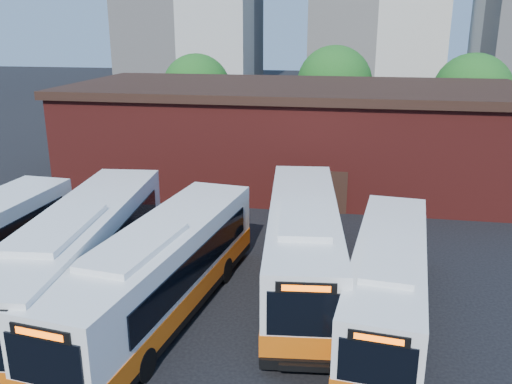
% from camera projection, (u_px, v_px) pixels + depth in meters
% --- Properties ---
extents(ground, '(220.00, 220.00, 0.00)m').
position_uv_depth(ground, '(226.00, 350.00, 17.49)').
color(ground, black).
extents(bus_west, '(3.95, 13.63, 3.67)m').
position_uv_depth(bus_west, '(80.00, 260.00, 20.16)').
color(bus_west, white).
rests_on(bus_west, ground).
extents(bus_midwest, '(4.24, 12.90, 3.46)m').
position_uv_depth(bus_midwest, '(160.00, 277.00, 19.04)').
color(bus_midwest, white).
rests_on(bus_midwest, ground).
extents(bus_mideast, '(3.92, 13.06, 3.51)m').
position_uv_depth(bus_mideast, '(303.00, 247.00, 21.55)').
color(bus_mideast, white).
rests_on(bus_mideast, ground).
extents(bus_east, '(3.55, 11.57, 3.11)m').
position_uv_depth(bus_east, '(388.00, 285.00, 18.79)').
color(bus_east, white).
rests_on(bus_east, ground).
extents(depot_building, '(28.60, 12.60, 6.40)m').
position_uv_depth(depot_building, '(294.00, 133.00, 35.32)').
color(depot_building, maroon).
rests_on(depot_building, ground).
extents(tree_west, '(6.00, 6.00, 7.65)m').
position_uv_depth(tree_west, '(197.00, 88.00, 47.85)').
color(tree_west, '#382314').
rests_on(tree_west, ground).
extents(tree_mid, '(6.56, 6.56, 8.36)m').
position_uv_depth(tree_mid, '(334.00, 83.00, 47.62)').
color(tree_mid, '#382314').
rests_on(tree_mid, ground).
extents(tree_east, '(6.24, 6.24, 7.96)m').
position_uv_depth(tree_east, '(472.00, 93.00, 43.05)').
color(tree_east, '#382314').
rests_on(tree_east, ground).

